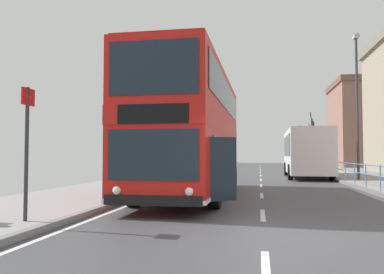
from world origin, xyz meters
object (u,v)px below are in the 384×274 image
at_px(background_bus_far_lane, 306,152).
at_px(bare_tree_far_00, 313,143).
at_px(double_decker_bus_main, 193,132).
at_px(street_lamp_far_side, 357,96).
at_px(background_building_01, 373,124).
at_px(bus_stop_sign_near, 27,139).

bearing_deg(background_bus_far_lane, bare_tree_far_00, 81.41).
distance_m(double_decker_bus_main, street_lamp_far_side, 12.17).
xyz_separation_m(background_bus_far_lane, background_building_01, (11.58, 27.24, 3.89)).
xyz_separation_m(background_bus_far_lane, bus_stop_sign_near, (-7.90, -19.91, 0.13)).
bearing_deg(bare_tree_far_00, background_bus_far_lane, -98.59).
height_order(double_decker_bus_main, background_bus_far_lane, double_decker_bus_main).
xyz_separation_m(street_lamp_far_side, bare_tree_far_00, (0.54, 23.19, -1.91)).
relative_size(street_lamp_far_side, bare_tree_far_00, 1.31).
relative_size(street_lamp_far_side, background_building_01, 0.72).
bearing_deg(bus_stop_sign_near, bare_tree_far_00, 74.54).
bearing_deg(double_decker_bus_main, street_lamp_far_side, 48.72).
xyz_separation_m(double_decker_bus_main, street_lamp_far_side, (7.86, 8.95, 2.49)).
bearing_deg(double_decker_bus_main, bare_tree_far_00, 75.36).
bearing_deg(background_building_01, bare_tree_far_00, -136.72).
height_order(street_lamp_far_side, bare_tree_far_00, street_lamp_far_side).
distance_m(double_decker_bus_main, bus_stop_sign_near, 7.24).
distance_m(background_bus_far_lane, background_building_01, 29.86).
xyz_separation_m(bus_stop_sign_near, bare_tree_far_00, (10.77, 38.96, 1.08)).
relative_size(double_decker_bus_main, bus_stop_sign_near, 3.97).
xyz_separation_m(street_lamp_far_side, background_building_01, (9.24, 31.38, 0.76)).
relative_size(double_decker_bus_main, bare_tree_far_00, 1.78).
bearing_deg(bare_tree_far_00, bus_stop_sign_near, -105.46).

